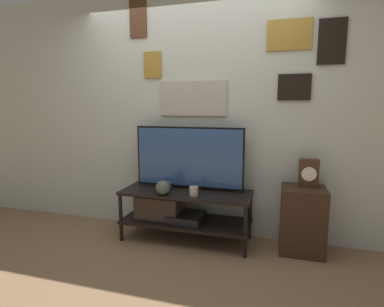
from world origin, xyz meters
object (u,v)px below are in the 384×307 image
object	(u,v)px
vase_round_glass	(163,188)
candle_jar	(194,191)
vase_wide_bowl	(164,186)
television	(189,157)
mantel_clock	(309,173)

from	to	relation	value
vase_round_glass	candle_jar	world-z (taller)	vase_round_glass
vase_wide_bowl	candle_jar	xyz separation A→B (m)	(0.36, -0.11, 0.00)
vase_wide_bowl	candle_jar	distance (m)	0.38
television	vase_wide_bowl	world-z (taller)	television
vase_wide_bowl	vase_round_glass	world-z (taller)	vase_round_glass
vase_wide_bowl	vase_round_glass	bearing A→B (deg)	-73.67
television	vase_round_glass	world-z (taller)	television
candle_jar	mantel_clock	size ratio (longest dim) A/B	0.34
television	vase_round_glass	size ratio (longest dim) A/B	8.13
television	vase_wide_bowl	distance (m)	0.41
television	mantel_clock	bearing A→B (deg)	0.30
vase_wide_bowl	candle_jar	bearing A→B (deg)	-17.23
mantel_clock	television	bearing A→B (deg)	-179.70
vase_round_glass	mantel_clock	size ratio (longest dim) A/B	0.54
television	vase_round_glass	distance (m)	0.44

